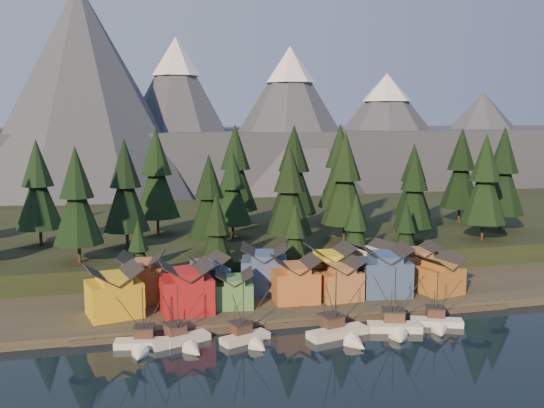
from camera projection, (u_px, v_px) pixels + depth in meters
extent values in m
plane|color=black|center=(337.00, 358.00, 92.35)|extent=(500.00, 500.00, 0.00)
cube|color=#322F24|center=(272.00, 284.00, 130.64)|extent=(400.00, 50.00, 1.50)
cube|color=black|center=(231.00, 231.00, 178.31)|extent=(420.00, 100.00, 6.00)
cube|color=#453C31|center=(305.00, 320.00, 108.12)|extent=(80.00, 4.00, 1.00)
cube|color=#4C5462|center=(180.00, 158.00, 320.56)|extent=(560.00, 160.00, 30.00)
cone|color=#4C5462|center=(82.00, 96.00, 247.82)|extent=(100.00, 100.00, 90.00)
cone|color=#4C5462|center=(177.00, 118.00, 276.04)|extent=(80.00, 80.00, 72.00)
cone|color=white|center=(176.00, 56.00, 272.13)|extent=(22.40, 22.40, 17.28)
cone|color=#4C5462|center=(290.00, 122.00, 276.88)|extent=(84.00, 84.00, 68.00)
cone|color=white|center=(290.00, 65.00, 273.19)|extent=(23.52, 23.52, 16.32)
cone|color=#4C5462|center=(386.00, 132.00, 306.23)|extent=(92.00, 92.00, 58.00)
cone|color=white|center=(387.00, 87.00, 303.08)|extent=(25.76, 25.76, 13.92)
cone|color=#4C5462|center=(481.00, 138.00, 328.97)|extent=(88.00, 88.00, 50.00)
cube|color=silver|center=(143.00, 344.00, 97.04)|extent=(9.38, 4.37, 1.53)
cone|color=silver|center=(139.00, 356.00, 92.15)|extent=(3.36, 3.53, 2.87)
cube|color=black|center=(143.00, 348.00, 97.12)|extent=(9.60, 4.46, 0.33)
cube|color=#452D25|center=(144.00, 332.00, 98.45)|extent=(3.51, 3.35, 1.72)
cube|color=#2B2828|center=(144.00, 326.00, 98.31)|extent=(3.73, 3.57, 0.19)
cylinder|color=black|center=(143.00, 313.00, 96.86)|extent=(0.17, 0.17, 8.61)
cylinder|color=black|center=(146.00, 320.00, 100.11)|extent=(0.13, 0.13, 4.21)
cube|color=beige|center=(180.00, 341.00, 98.46)|extent=(10.31, 6.00, 1.53)
cone|color=beige|center=(195.00, 352.00, 93.96)|extent=(3.83, 4.15, 2.87)
cube|color=black|center=(180.00, 344.00, 98.54)|extent=(10.56, 6.13, 0.34)
cube|color=#51352B|center=(175.00, 329.00, 99.74)|extent=(3.84, 3.73, 1.72)
cube|color=#2B2828|center=(175.00, 324.00, 99.61)|extent=(4.09, 3.97, 0.19)
cylinder|color=black|center=(178.00, 310.00, 98.24)|extent=(0.17, 0.17, 8.62)
cylinder|color=black|center=(170.00, 318.00, 101.25)|extent=(0.13, 0.13, 4.22)
cube|color=beige|center=(245.00, 339.00, 99.28)|extent=(8.72, 5.60, 1.54)
cone|color=beige|center=(260.00, 348.00, 95.61)|extent=(3.69, 3.65, 2.88)
cube|color=black|center=(245.00, 343.00, 99.36)|extent=(8.92, 5.72, 0.34)
cube|color=#473025|center=(240.00, 328.00, 100.29)|extent=(3.90, 3.78, 1.73)
cube|color=#2B2828|center=(240.00, 322.00, 100.15)|extent=(4.14, 4.03, 0.19)
cylinder|color=black|center=(243.00, 309.00, 98.96)|extent=(0.17, 0.17, 8.65)
cylinder|color=black|center=(235.00, 317.00, 101.48)|extent=(0.13, 0.13, 4.23)
cube|color=silver|center=(337.00, 334.00, 101.60)|extent=(11.05, 5.70, 1.73)
cone|color=silver|center=(358.00, 345.00, 96.54)|extent=(4.02, 4.29, 3.25)
cube|color=black|center=(337.00, 338.00, 101.70)|extent=(11.31, 5.81, 0.38)
cube|color=#463425|center=(331.00, 321.00, 103.05)|extent=(4.15, 3.99, 1.95)
cube|color=#2B2828|center=(331.00, 315.00, 102.90)|extent=(4.41, 4.25, 0.22)
cylinder|color=black|center=(336.00, 300.00, 101.35)|extent=(0.19, 0.19, 9.75)
cylinder|color=black|center=(324.00, 309.00, 104.75)|extent=(0.15, 0.15, 4.77)
cube|color=silver|center=(395.00, 328.00, 104.19)|extent=(9.63, 5.65, 1.77)
cone|color=silver|center=(400.00, 339.00, 99.26)|extent=(4.03, 3.88, 3.32)
cube|color=black|center=(394.00, 332.00, 104.29)|extent=(9.86, 5.76, 0.39)
cube|color=brown|center=(393.00, 316.00, 105.59)|extent=(4.30, 4.15, 1.99)
cube|color=#2B2828|center=(393.00, 310.00, 105.43)|extent=(4.58, 4.42, 0.22)
cylinder|color=black|center=(395.00, 295.00, 103.91)|extent=(0.20, 0.20, 9.96)
cylinder|color=black|center=(392.00, 304.00, 107.23)|extent=(0.15, 0.15, 4.87)
cube|color=silver|center=(436.00, 323.00, 107.01)|extent=(9.42, 5.93, 1.52)
cone|color=silver|center=(440.00, 333.00, 102.16)|extent=(3.77, 3.90, 2.84)
cube|color=black|center=(436.00, 326.00, 107.10)|extent=(9.64, 6.05, 0.33)
cube|color=#472E26|center=(435.00, 312.00, 108.42)|extent=(3.86, 3.75, 1.71)
cube|color=#2B2828|center=(436.00, 307.00, 108.29)|extent=(4.10, 4.00, 0.19)
cylinder|color=black|center=(437.00, 295.00, 106.84)|extent=(0.17, 0.17, 8.53)
cylinder|color=black|center=(434.00, 302.00, 110.06)|extent=(0.13, 0.13, 4.17)
cube|color=gold|center=(114.00, 299.00, 107.20)|extent=(10.52, 9.69, 6.16)
cube|color=gold|center=(114.00, 278.00, 106.67)|extent=(6.56, 8.61, 1.26)
cube|color=maroon|center=(186.00, 295.00, 109.19)|extent=(9.48, 8.57, 6.44)
cube|color=maroon|center=(186.00, 274.00, 108.64)|extent=(5.47, 8.11, 1.25)
cube|color=#447B42|center=(234.00, 294.00, 112.67)|extent=(7.77, 7.38, 4.59)
cube|color=#447B42|center=(234.00, 280.00, 112.28)|extent=(4.68, 6.79, 0.97)
cube|color=#A85E2B|center=(295.00, 286.00, 115.93)|extent=(8.76, 7.83, 5.91)
cube|color=#A85E2B|center=(295.00, 268.00, 115.43)|extent=(4.99, 7.47, 1.18)
cube|color=#A66A3A|center=(338.00, 284.00, 117.69)|extent=(8.18, 8.18, 5.48)
cube|color=#A66A3A|center=(338.00, 268.00, 117.23)|extent=(4.72, 7.79, 1.08)
cube|color=#324A77|center=(384.00, 277.00, 120.06)|extent=(10.44, 9.18, 6.94)
cube|color=#324A77|center=(385.00, 257.00, 119.47)|extent=(6.22, 8.42, 1.32)
cube|color=#A16529|center=(440.00, 280.00, 120.92)|extent=(8.97, 8.26, 5.26)
cube|color=#A16529|center=(440.00, 265.00, 120.47)|extent=(5.59, 7.34, 1.07)
cube|color=#9C6137|center=(142.00, 283.00, 116.54)|extent=(9.55, 8.83, 6.44)
cube|color=#9C6137|center=(141.00, 264.00, 116.00)|extent=(5.87, 7.96, 1.16)
cube|color=#325376|center=(206.00, 283.00, 117.59)|extent=(8.90, 8.53, 6.15)
cube|color=#325376|center=(206.00, 265.00, 117.07)|extent=(5.54, 7.68, 1.06)
cube|color=#354B7E|center=(264.00, 275.00, 121.98)|extent=(10.59, 9.62, 6.74)
cube|color=#354B7E|center=(264.00, 256.00, 121.41)|extent=(6.63, 8.47, 1.26)
cube|color=yellow|center=(329.00, 274.00, 123.78)|extent=(9.01, 7.43, 6.34)
cube|color=yellow|center=(330.00, 256.00, 123.24)|extent=(4.97, 7.27, 1.26)
cube|color=silver|center=(371.00, 270.00, 126.78)|extent=(9.78, 9.10, 6.44)
cube|color=silver|center=(371.00, 252.00, 126.24)|extent=(6.12, 8.08, 1.16)
cube|color=#986436|center=(418.00, 268.00, 129.67)|extent=(7.87, 7.46, 5.94)
cube|color=#986436|center=(418.00, 252.00, 129.17)|extent=(4.58, 7.03, 1.03)
cylinder|color=#332319|center=(41.00, 236.00, 144.37)|extent=(0.70, 0.70, 4.47)
cone|color=black|center=(39.00, 196.00, 142.98)|extent=(10.93, 10.93, 15.40)
cone|color=black|center=(37.00, 162.00, 141.85)|extent=(7.45, 7.45, 11.18)
cylinder|color=#332319|center=(79.00, 252.00, 127.60)|extent=(0.70, 0.70, 4.33)
cone|color=black|center=(77.00, 208.00, 126.26)|extent=(10.58, 10.58, 14.91)
cone|color=black|center=(76.00, 172.00, 125.16)|extent=(7.22, 7.22, 10.82)
cylinder|color=#332319|center=(127.00, 239.00, 141.52)|extent=(0.70, 0.70, 4.51)
cone|color=black|center=(126.00, 197.00, 140.12)|extent=(11.04, 11.04, 15.55)
cone|color=black|center=(125.00, 163.00, 138.97)|extent=(7.52, 7.52, 11.29)
cylinder|color=#332319|center=(158.00, 225.00, 157.82)|extent=(0.70, 0.70, 4.91)
cone|color=black|center=(157.00, 185.00, 156.30)|extent=(11.99, 11.99, 16.90)
cone|color=black|center=(156.00, 151.00, 155.05)|extent=(8.18, 8.18, 12.27)
cylinder|color=#332319|center=(210.00, 245.00, 136.31)|extent=(0.70, 0.70, 3.94)
cone|color=black|center=(209.00, 207.00, 135.09)|extent=(9.63, 9.63, 13.57)
cone|color=black|center=(209.00, 176.00, 134.08)|extent=(6.56, 6.56, 9.85)
cylinder|color=#332319|center=(233.00, 231.00, 152.63)|extent=(0.70, 0.70, 3.98)
cone|color=black|center=(233.00, 197.00, 151.40)|extent=(9.73, 9.73, 13.72)
cone|color=black|center=(232.00, 169.00, 150.38)|extent=(6.64, 6.64, 9.96)
cylinder|color=#332319|center=(289.00, 242.00, 138.71)|extent=(0.70, 0.70, 4.31)
cone|color=black|center=(289.00, 201.00, 137.37)|extent=(10.53, 10.53, 14.83)
cone|color=black|center=(290.00, 168.00, 136.28)|extent=(7.18, 7.18, 10.77)
cylinder|color=#332319|center=(294.00, 221.00, 163.62)|extent=(0.70, 0.70, 5.02)
cone|color=black|center=(294.00, 181.00, 162.07)|extent=(12.27, 12.27, 17.30)
cone|color=black|center=(294.00, 148.00, 160.79)|extent=(8.37, 8.37, 12.55)
cylinder|color=#332319|center=(344.00, 232.00, 149.26)|extent=(0.70, 0.70, 4.75)
cone|color=black|center=(345.00, 190.00, 147.78)|extent=(11.62, 11.62, 16.37)
cone|color=black|center=(345.00, 156.00, 146.57)|extent=(7.92, 7.92, 11.88)
cylinder|color=#332319|center=(339.00, 214.00, 175.16)|extent=(0.70, 0.70, 5.04)
cone|color=black|center=(340.00, 177.00, 173.60)|extent=(12.32, 12.32, 17.35)
cone|color=black|center=(340.00, 145.00, 172.32)|extent=(8.40, 8.40, 12.59)
cylinder|color=#332319|center=(413.00, 234.00, 148.37)|extent=(0.70, 0.70, 4.03)
cone|color=black|center=(414.00, 199.00, 147.12)|extent=(9.85, 9.85, 13.87)
cone|color=black|center=(415.00, 169.00, 146.10)|extent=(6.71, 6.71, 10.07)
cylinder|color=#332319|center=(412.00, 222.00, 165.65)|extent=(0.70, 0.70, 4.12)
cone|color=black|center=(413.00, 189.00, 164.38)|extent=(10.07, 10.07, 14.19)
cone|color=black|center=(414.00, 162.00, 163.33)|extent=(6.87, 6.87, 10.30)
cylinder|color=#332319|center=(482.00, 231.00, 150.75)|extent=(0.70, 0.70, 4.66)
cone|color=black|center=(484.00, 191.00, 149.31)|extent=(11.39, 11.39, 16.04)
cone|color=black|center=(486.00, 157.00, 148.12)|extent=(7.76, 7.76, 11.65)
cylinder|color=#332319|center=(459.00, 214.00, 175.71)|extent=(0.70, 0.70, 4.83)
cone|color=black|center=(461.00, 179.00, 174.21)|extent=(11.80, 11.80, 16.63)
cone|color=black|center=(462.00, 149.00, 172.98)|extent=(8.05, 8.05, 12.07)
cylinder|color=#332319|center=(236.00, 217.00, 169.84)|extent=(0.70, 0.70, 5.03)
cone|color=black|center=(236.00, 179.00, 168.28)|extent=(12.29, 12.29, 17.31)
cone|color=black|center=(235.00, 147.00, 167.00)|extent=(8.38, 8.38, 12.56)
cylinder|color=#332319|center=(500.00, 222.00, 163.23)|extent=(0.70, 0.70, 4.92)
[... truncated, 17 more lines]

